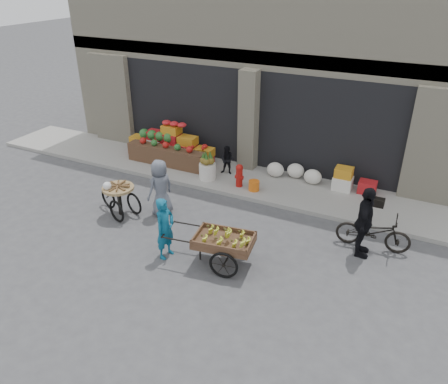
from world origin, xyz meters
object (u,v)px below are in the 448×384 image
at_px(seated_person, 228,160).
at_px(vendor_woman, 165,228).
at_px(banana_cart, 222,239).
at_px(cyclist, 364,222).
at_px(vendor_grey, 160,188).
at_px(tricycle_cart, 119,196).
at_px(bicycle, 373,231).
at_px(fire_hydrant, 239,175).
at_px(pineapple_bin, 208,171).
at_px(orange_bucket, 254,186).

distance_m(seated_person, vendor_woman, 4.51).
relative_size(banana_cart, cyclist, 1.33).
height_order(seated_person, banana_cart, seated_person).
distance_m(vendor_woman, vendor_grey, 1.99).
bearing_deg(tricycle_cart, bicycle, 29.16).
bearing_deg(seated_person, cyclist, -37.88).
bearing_deg(tricycle_cart, fire_hydrant, 67.35).
distance_m(pineapple_bin, tricycle_cart, 3.05).
xyz_separation_m(orange_bucket, cyclist, (3.40, -1.73, 0.59)).
relative_size(seated_person, tricycle_cart, 0.64).
distance_m(tricycle_cart, cyclist, 6.27).
height_order(banana_cart, bicycle, banana_cart).
height_order(seated_person, vendor_woman, vendor_woman).
bearing_deg(pineapple_bin, vendor_grey, -95.09).
bearing_deg(orange_bucket, vendor_woman, -99.37).
bearing_deg(cyclist, banana_cart, 118.30).
height_order(pineapple_bin, bicycle, bicycle).
height_order(orange_bucket, tricycle_cart, tricycle_cart).
bearing_deg(banana_cart, fire_hydrant, 100.36).
bearing_deg(seated_person, bicycle, -32.96).
distance_m(pineapple_bin, vendor_grey, 2.31).
bearing_deg(vendor_grey, vendor_woman, 55.31).
height_order(seated_person, bicycle, seated_person).
distance_m(fire_hydrant, vendor_woman, 3.83).
distance_m(pineapple_bin, orange_bucket, 1.61).
bearing_deg(seated_person, vendor_woman, -92.63).
bearing_deg(banana_cart, bicycle, 28.41).
height_order(tricycle_cart, cyclist, cyclist).
bearing_deg(bicycle, orange_bucket, 65.17).
distance_m(seated_person, bicycle, 5.21).
bearing_deg(orange_bucket, seated_person, 149.74).
distance_m(fire_hydrant, seated_person, 0.96).
relative_size(pineapple_bin, seated_person, 0.56).
xyz_separation_m(banana_cart, vendor_woman, (-1.30, -0.28, 0.08)).
bearing_deg(bicycle, cyclist, 148.93).
height_order(orange_bucket, banana_cart, banana_cart).
distance_m(pineapple_bin, seated_person, 0.75).
relative_size(seated_person, banana_cart, 0.40).
bearing_deg(vendor_grey, pineapple_bin, -166.16).
height_order(banana_cart, cyclist, cyclist).
bearing_deg(vendor_grey, fire_hydrant, 168.51).
bearing_deg(seated_person, pineapple_bin, -133.69).
xyz_separation_m(fire_hydrant, orange_bucket, (0.50, -0.05, -0.23)).
distance_m(fire_hydrant, banana_cart, 3.73).
xyz_separation_m(banana_cart, vendor_grey, (-2.48, 1.32, 0.11)).
bearing_deg(pineapple_bin, orange_bucket, -3.58).
height_order(vendor_woman, tricycle_cart, vendor_woman).
bearing_deg(fire_hydrant, vendor_woman, -91.83).
relative_size(fire_hydrant, tricycle_cart, 0.49).
bearing_deg(banana_cart, seated_person, 106.11).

